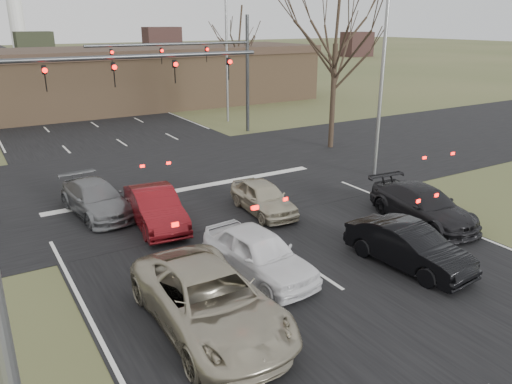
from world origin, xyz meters
TOP-DOWN VIEW (x-y plane):
  - ground at (0.00, 0.00)m, footprint 360.00×360.00m
  - road_main at (0.00, 60.00)m, footprint 14.00×300.00m
  - road_cross at (0.00, 15.00)m, footprint 200.00×14.00m
  - building at (2.00, 38.00)m, footprint 42.40×10.40m
  - mast_arm_near at (-5.23, 13.00)m, footprint 12.12×0.24m
  - mast_arm_far at (6.18, 23.00)m, footprint 11.12×0.24m
  - streetlight_left at (-8.82, -4.00)m, footprint 2.34×0.25m
  - streetlight_right_near at (8.82, 10.00)m, footprint 2.34×0.25m
  - streetlight_right_far at (9.32, 27.00)m, footprint 2.34×0.25m
  - tree_right_far at (15.00, 35.00)m, footprint 5.40×5.40m
  - car_silver_suv at (-4.23, 2.25)m, footprint 2.72×5.80m
  - car_white_sedan at (-1.66, 4.02)m, footprint 2.23×4.60m
  - car_black_hatch at (2.80, 2.04)m, footprint 1.90×4.44m
  - car_charcoal_sedan at (6.18, 4.40)m, footprint 2.46×5.10m
  - car_grey_ahead at (-4.65, 11.99)m, footprint 2.40×4.85m
  - car_red_ahead at (-3.00, 9.52)m, footprint 2.02×4.65m
  - car_silver_ahead at (1.34, 8.58)m, footprint 1.86×4.01m

SIDE VIEW (x-z plane):
  - ground at x=0.00m, z-range 0.00..0.00m
  - road_main at x=0.00m, z-range 0.00..0.02m
  - road_cross at x=0.00m, z-range 0.00..0.03m
  - car_silver_ahead at x=1.34m, z-range 0.00..1.33m
  - car_grey_ahead at x=-4.65m, z-range 0.00..1.35m
  - car_black_hatch at x=2.80m, z-range 0.00..1.42m
  - car_charcoal_sedan at x=6.18m, z-range 0.00..1.43m
  - car_red_ahead at x=-3.00m, z-range 0.00..1.49m
  - car_white_sedan at x=-1.66m, z-range 0.00..1.51m
  - car_silver_suv at x=-4.23m, z-range 0.00..1.61m
  - building at x=2.00m, z-range 0.02..5.32m
  - mast_arm_far at x=6.18m, z-range 1.02..9.02m
  - mast_arm_near at x=-5.23m, z-range 1.07..9.07m
  - streetlight_left at x=-8.82m, z-range 0.59..10.59m
  - streetlight_right_near at x=8.82m, z-range 0.59..10.59m
  - streetlight_right_far at x=9.32m, z-range 0.59..10.59m
  - tree_right_far at x=15.00m, z-range 2.46..11.46m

